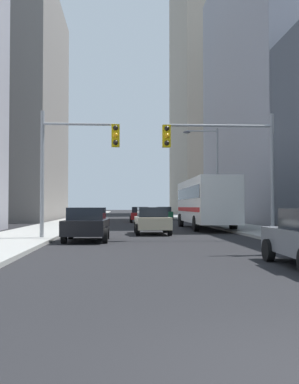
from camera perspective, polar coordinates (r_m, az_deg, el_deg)
The scene contains 12 objects.
sidewalk_left at distance 54.32m, azimuth -8.69°, elevation -3.35°, with size 3.70×160.00×0.15m, color #9E9E99.
sidewalk_right at distance 54.75m, azimuth 5.36°, elevation -3.35°, with size 3.70×160.00×0.15m, color #9E9E99.
city_bus at distance 32.13m, azimuth 6.89°, elevation -1.14°, with size 2.67×11.52×3.40m.
sedan_black at distance 21.06m, azimuth -7.75°, elevation -3.95°, with size 1.96×4.26×1.52m.
sedan_beige at distance 26.02m, azimuth 0.33°, elevation -3.55°, with size 1.95×4.23×1.52m.
sedan_red at distance 45.03m, azimuth -1.19°, elevation -2.80°, with size 1.95×4.22×1.52m.
sedan_green at distance 54.09m, azimuth 1.77°, elevation -2.63°, with size 1.95×4.20×1.52m.
traffic_signal_near_left at distance 21.70m, azimuth -9.07°, elevation 4.76°, with size 3.66×0.44×6.00m.
traffic_signal_near_right at distance 22.14m, azimuth 9.18°, elevation 4.82°, with size 5.34×0.44×6.00m.
street_lamp_right at distance 35.32m, azimuth 7.68°, elevation 3.10°, with size 2.68×0.32×7.50m.
building_right_mid_block at distance 53.35m, azimuth 17.52°, elevation 12.37°, with size 14.86×28.21×29.10m, color #93939E.
building_right_far_highrise at distance 101.63m, azimuth 8.65°, elevation 16.82°, with size 17.91×29.84×67.93m, color #B7A893.
Camera 1 is at (-1.76, -4.08, 1.57)m, focal length 43.10 mm.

